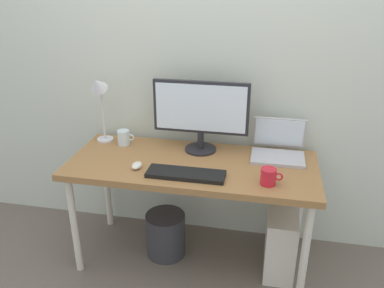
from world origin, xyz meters
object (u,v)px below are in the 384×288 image
at_px(mouse, 137,165).
at_px(desk, 192,172).
at_px(laptop, 278,147).
at_px(keyboard, 186,174).
at_px(coffee_mug, 269,177).
at_px(computer_tower, 280,241).
at_px(monitor, 201,112).
at_px(desk_lamp, 99,95).
at_px(wastebasket, 166,234).
at_px(glass_cup, 124,138).

bearing_deg(mouse, desk, 24.51).
bearing_deg(laptop, keyboard, -143.27).
relative_size(coffee_mug, computer_tower, 0.29).
height_order(monitor, laptop, monitor).
bearing_deg(computer_tower, desk_lamp, 171.66).
relative_size(monitor, desk_lamp, 1.28).
relative_size(desk, monitor, 2.50).
height_order(desk, mouse, mouse).
distance_m(desk, wastebasket, 0.53).
relative_size(desk, laptop, 4.64).
bearing_deg(coffee_mug, monitor, 140.33).
height_order(desk_lamp, wastebasket, desk_lamp).
bearing_deg(desk_lamp, monitor, -0.07).
height_order(monitor, keyboard, monitor).
bearing_deg(computer_tower, mouse, -170.58).
distance_m(desk, laptop, 0.55).
bearing_deg(keyboard, glass_cup, 144.77).
bearing_deg(mouse, keyboard, -7.25).
height_order(mouse, wastebasket, mouse).
xyz_separation_m(desk, laptop, (0.50, 0.20, 0.12)).
bearing_deg(laptop, wastebasket, -164.43).
bearing_deg(monitor, desk, -95.71).
height_order(laptop, wastebasket, laptop).
height_order(desk, laptop, laptop).
relative_size(monitor, glass_cup, 5.22).
xyz_separation_m(desk, monitor, (0.02, 0.18, 0.32)).
bearing_deg(mouse, monitor, 45.10).
relative_size(keyboard, mouse, 4.89).
bearing_deg(monitor, mouse, -134.90).
height_order(mouse, glass_cup, glass_cup).
xyz_separation_m(monitor, mouse, (-0.32, -0.32, -0.24)).
relative_size(laptop, desk_lamp, 0.69).
bearing_deg(desk_lamp, glass_cup, -3.91).
distance_m(mouse, wastebasket, 0.60).
distance_m(mouse, glass_cup, 0.37).
xyz_separation_m(keyboard, coffee_mug, (0.45, -0.00, 0.03)).
relative_size(keyboard, wastebasket, 1.47).
bearing_deg(coffee_mug, mouse, 176.81).
distance_m(laptop, desk_lamp, 1.18).
bearing_deg(monitor, desk_lamp, 179.93).
relative_size(desk_lamp, glass_cup, 4.08).
relative_size(mouse, glass_cup, 0.79).
xyz_separation_m(computer_tower, wastebasket, (-0.74, 0.00, -0.06)).
bearing_deg(glass_cup, keyboard, -35.23).
xyz_separation_m(desk_lamp, computer_tower, (1.21, -0.18, -0.83)).
bearing_deg(computer_tower, desk, -179.34).
bearing_deg(desk, mouse, -155.49).
height_order(desk_lamp, computer_tower, desk_lamp).
relative_size(monitor, laptop, 1.85).
xyz_separation_m(coffee_mug, wastebasket, (-0.63, 0.19, -0.60)).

